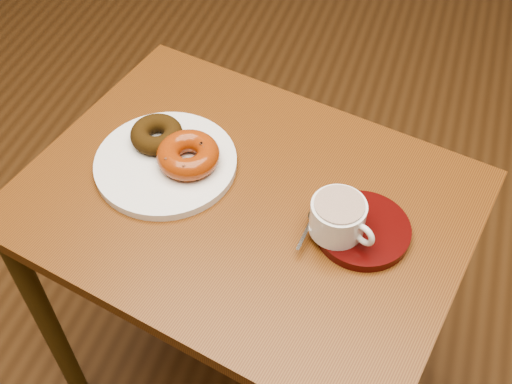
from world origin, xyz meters
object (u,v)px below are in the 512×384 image
(cafe_table, at_px, (245,236))
(saucer, at_px, (363,230))
(coffee_cup, at_px, (339,217))
(donut_plate, at_px, (166,163))

(cafe_table, distance_m, saucer, 0.23)
(saucer, relative_size, coffee_cup, 1.40)
(donut_plate, bearing_deg, saucer, -5.91)
(saucer, height_order, coffee_cup, coffee_cup)
(donut_plate, height_order, coffee_cup, coffee_cup)
(saucer, distance_m, coffee_cup, 0.06)
(cafe_table, relative_size, coffee_cup, 7.62)
(cafe_table, distance_m, donut_plate, 0.19)
(coffee_cup, bearing_deg, saucer, 51.80)
(cafe_table, relative_size, donut_plate, 3.35)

